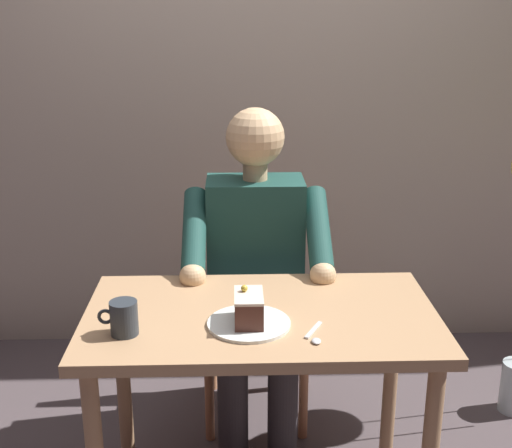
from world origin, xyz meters
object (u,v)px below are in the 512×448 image
(seated_person, at_px, (256,272))
(coffee_cup, at_px, (123,317))
(dessert_spoon, at_px, (315,336))
(dining_table, at_px, (261,342))
(chair, at_px, (254,292))
(cake_slice, at_px, (249,308))

(seated_person, height_order, coffee_cup, seated_person)
(seated_person, xyz_separation_m, dessert_spoon, (-0.15, 0.63, 0.06))
(seated_person, relative_size, dessert_spoon, 9.04)
(dining_table, height_order, chair, chair)
(chair, bearing_deg, cake_slice, 86.95)
(chair, distance_m, dessert_spoon, 0.85)
(dining_table, xyz_separation_m, cake_slice, (0.04, 0.08, 0.15))
(seated_person, bearing_deg, coffee_cup, 56.70)
(dining_table, distance_m, coffee_cup, 0.44)
(coffee_cup, bearing_deg, dining_table, -161.92)
(cake_slice, relative_size, coffee_cup, 1.20)
(dining_table, relative_size, coffee_cup, 9.41)
(cake_slice, bearing_deg, dining_table, -114.94)
(dining_table, relative_size, dessert_spoon, 7.68)
(seated_person, relative_size, cake_slice, 9.26)
(cake_slice, bearing_deg, coffee_cup, 7.29)
(cake_slice, xyz_separation_m, dessert_spoon, (-0.18, 0.08, -0.05))
(chair, xyz_separation_m, cake_slice, (0.04, 0.72, 0.27))
(cake_slice, bearing_deg, dessert_spoon, 155.87)
(dining_table, bearing_deg, dessert_spoon, 131.35)
(seated_person, xyz_separation_m, cake_slice, (0.04, 0.55, 0.11))
(chair, relative_size, seated_person, 0.72)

